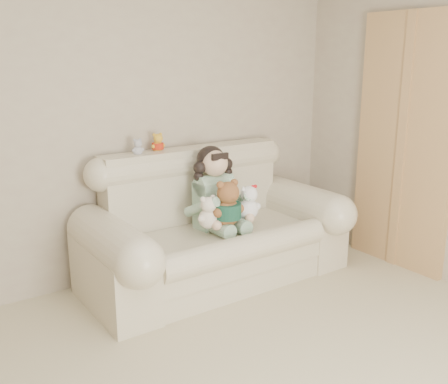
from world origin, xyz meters
TOP-DOWN VIEW (x-y plane):
  - wall_back at (0.00, 2.50)m, footprint 4.50×0.00m
  - sofa at (0.76, 2.00)m, footprint 2.10×0.95m
  - door_panel at (2.22, 1.40)m, footprint 0.06×0.90m
  - seated_child at (0.79, 2.08)m, footprint 0.44×0.52m
  - brown_teddy at (0.75, 1.83)m, footprint 0.31×0.26m
  - white_cat at (0.97, 1.87)m, footprint 0.25×0.22m
  - cream_teddy at (0.60, 1.87)m, footprint 0.23×0.21m
  - yellow_mini_bear at (0.47, 2.39)m, footprint 0.14×0.13m
  - grey_mini_plush at (0.28, 2.35)m, footprint 0.11×0.08m

SIDE VIEW (x-z plane):
  - sofa at x=0.76m, z-range 0.00..1.03m
  - cream_teddy at x=0.60m, z-range 0.50..0.80m
  - white_cat at x=0.97m, z-range 0.50..0.83m
  - brown_teddy at x=0.75m, z-range 0.50..0.92m
  - seated_child at x=0.79m, z-range 0.42..1.08m
  - door_panel at x=2.22m, z-range 0.00..2.10m
  - grey_mini_plush at x=0.28m, z-range 1.01..1.17m
  - yellow_mini_bear at x=0.47m, z-range 1.01..1.19m
  - wall_back at x=0.00m, z-range -0.95..3.55m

